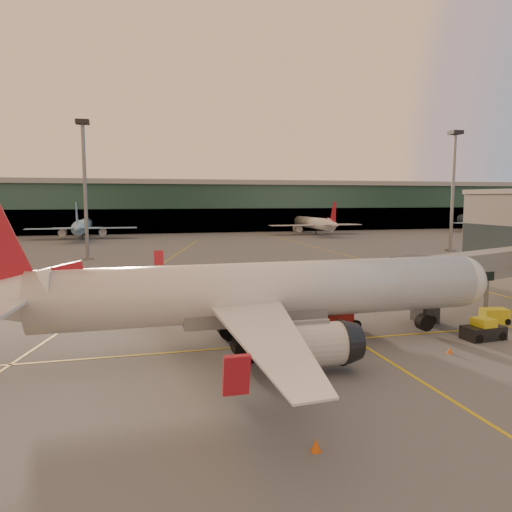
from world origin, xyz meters
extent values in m
plane|color=#4C4F54|center=(0.00, 0.00, 0.00)|extent=(600.00, 600.00, 0.00)
cube|color=gold|center=(0.00, 5.00, 0.01)|extent=(80.00, 0.25, 0.01)
cube|color=gold|center=(-10.00, 45.00, 0.01)|extent=(31.30, 115.98, 0.01)
cube|color=gold|center=(30.00, 70.00, 0.01)|extent=(0.25, 160.00, 0.01)
cube|color=gold|center=(5.00, -8.00, 0.01)|extent=(0.25, 30.00, 0.01)
cube|color=#19382D|center=(0.00, 142.00, 8.00)|extent=(400.00, 18.00, 16.00)
cube|color=gray|center=(0.00, 142.00, 16.80)|extent=(400.00, 20.00, 1.60)
cube|color=black|center=(0.00, 133.50, 4.00)|extent=(400.00, 1.00, 8.00)
cylinder|color=slate|center=(-20.00, 66.00, 12.50)|extent=(0.70, 0.70, 25.00)
cube|color=black|center=(-20.00, 66.00, 25.20)|extent=(2.40, 2.40, 0.80)
cube|color=slate|center=(-20.00, 66.00, 0.25)|extent=(1.60, 1.60, 0.50)
cylinder|color=slate|center=(55.00, 62.00, 12.50)|extent=(0.70, 0.70, 25.00)
cube|color=black|center=(55.00, 62.00, 25.20)|extent=(2.40, 2.40, 0.80)
cube|color=slate|center=(55.00, 62.00, 0.25)|extent=(1.60, 1.60, 0.50)
cylinder|color=silver|center=(-2.26, 4.71, 4.39)|extent=(34.29, 4.88, 4.39)
sphere|color=silver|center=(14.86, 4.95, 4.39)|extent=(4.31, 4.31, 4.31)
cube|color=black|center=(16.11, 4.97, 4.94)|extent=(2.02, 2.88, 0.77)
cylinder|color=silver|center=(-1.33, -1.96, 1.98)|extent=(4.63, 2.92, 2.86)
cylinder|color=black|center=(-4.72, 1.82, 0.99)|extent=(2.00, 1.57, 1.98)
cylinder|color=black|center=(-4.72, 1.82, 1.59)|extent=(0.40, 0.40, 1.21)
cube|color=silver|center=(-21.10, 8.20, 4.83)|extent=(4.59, 7.56, 0.22)
cylinder|color=silver|center=(-1.52, 11.40, 1.98)|extent=(4.63, 2.92, 2.86)
cylinder|color=black|center=(-4.80, 7.53, 0.99)|extent=(2.00, 1.57, 1.98)
cylinder|color=black|center=(-4.80, 7.53, 1.59)|extent=(0.40, 0.40, 1.21)
cube|color=slate|center=(-3.51, 4.69, 2.97)|extent=(10.90, 3.67, 1.76)
cylinder|color=black|center=(11.52, 4.91, 0.99)|extent=(1.40, 0.90, 1.38)
cube|color=slate|center=(22.99, 11.55, 4.69)|extent=(22.98, 11.30, 2.70)
cube|color=#2D3035|center=(12.49, 7.71, 4.69)|extent=(4.43, 4.43, 3.00)
cube|color=#2D3035|center=(13.99, 8.61, 1.20)|extent=(1.60, 2.40, 2.40)
cylinder|color=black|center=(13.99, 7.51, 0.40)|extent=(0.80, 0.40, 0.80)
cylinder|color=black|center=(13.99, 9.71, 0.40)|extent=(0.80, 0.40, 0.80)
cylinder|color=slate|center=(22.99, 11.55, 1.70)|extent=(0.50, 0.50, 3.39)
cube|color=#A51C17|center=(4.42, 8.27, 0.76)|extent=(3.59, 2.92, 1.52)
cube|color=silver|center=(4.12, 8.22, 3.14)|extent=(6.21, 3.45, 2.84)
cylinder|color=black|center=(2.81, 6.78, 0.46)|extent=(0.96, 0.50, 0.91)
cylinder|color=black|center=(6.41, 7.37, 0.46)|extent=(0.96, 0.50, 0.91)
cube|color=gold|center=(19.79, 6.42, 0.69)|extent=(2.50, 1.75, 1.38)
cylinder|color=black|center=(18.78, 6.01, 0.29)|extent=(0.61, 0.38, 0.57)
cylinder|color=black|center=(20.59, 5.70, 0.29)|extent=(0.61, 0.38, 0.57)
cube|color=black|center=(15.26, 2.27, 0.54)|extent=(3.49, 2.06, 1.09)
cube|color=gold|center=(15.26, 2.27, 1.28)|extent=(1.51, 1.69, 0.89)
cylinder|color=black|center=(14.15, 1.38, 0.35)|extent=(0.71, 0.35, 0.69)
cylinder|color=black|center=(16.51, 1.58, 0.35)|extent=(0.71, 0.35, 0.69)
cone|color=#DC560B|center=(16.04, 4.92, 0.30)|extent=(0.47, 0.47, 0.59)
cube|color=#DC560B|center=(16.04, 4.92, 0.02)|extent=(0.40, 0.40, 0.03)
cone|color=#DC560B|center=(-4.60, -11.39, 0.30)|extent=(0.48, 0.48, 0.61)
cube|color=#DC560B|center=(-4.60, -11.39, 0.02)|extent=(0.41, 0.41, 0.03)
cone|color=#DC560B|center=(-5.40, 22.22, 0.28)|extent=(0.45, 0.45, 0.57)
cube|color=#DC560B|center=(-5.40, 22.22, 0.02)|extent=(0.39, 0.39, 0.03)
cone|color=#DC560B|center=(10.30, -0.31, 0.24)|extent=(0.38, 0.38, 0.48)
cube|color=#DC560B|center=(10.30, -0.31, 0.01)|extent=(0.33, 0.33, 0.03)
camera|label=1|loc=(-12.59, -31.49, 11.44)|focal=35.00mm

